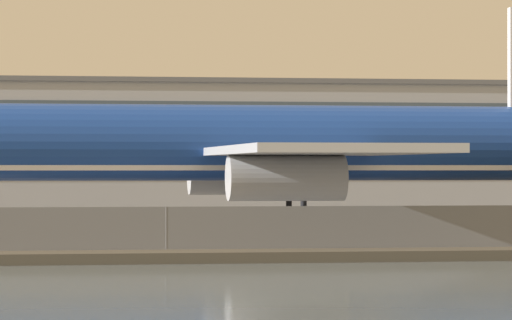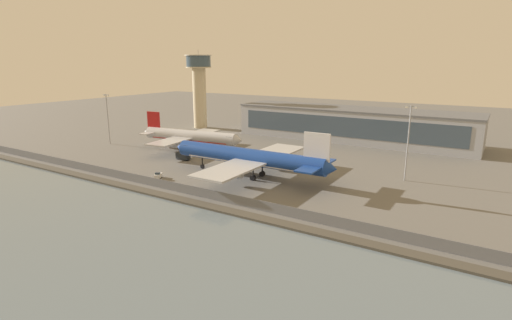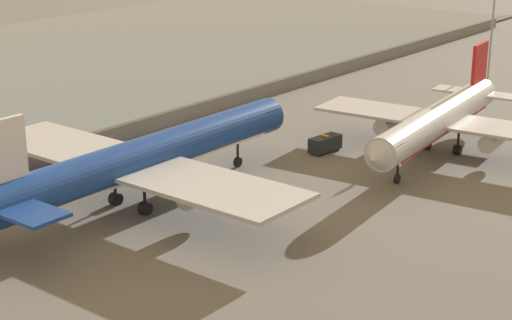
{
  "view_description": "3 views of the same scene",
  "coord_description": "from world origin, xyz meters",
  "px_view_note": "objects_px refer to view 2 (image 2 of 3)",
  "views": [
    {
      "loc": [
        -6.36,
        -88.1,
        4.32
      ],
      "look_at": [
        7.58,
        5.41,
        4.76
      ],
      "focal_mm": 105.0,
      "sensor_mm": 36.0,
      "label": 1
    },
    {
      "loc": [
        67.69,
        -87.28,
        32.22
      ],
      "look_at": [
        7.39,
        8.83,
        4.23
      ],
      "focal_mm": 28.0,
      "sensor_mm": 36.0,
      "label": 2
    },
    {
      "loc": [
        74.19,
        76.64,
        37.36
      ],
      "look_at": [
        -1.87,
        14.86,
        5.02
      ],
      "focal_mm": 60.0,
      "sensor_mm": 36.0,
      "label": 3
    }
  ],
  "objects_px": {
    "cargo_jet_blue": "(250,158)",
    "control_tower": "(199,83)",
    "baggage_tug": "(158,176)",
    "passenger_jet_silver": "(189,136)",
    "apron_light_mast_apron_west": "(408,139)",
    "ops_van": "(183,156)",
    "apron_light_mast_apron_east": "(108,116)"
  },
  "relations": [
    {
      "from": "passenger_jet_silver",
      "to": "control_tower",
      "type": "xyz_separation_m",
      "value": [
        -30.02,
        42.53,
        16.78
      ]
    },
    {
      "from": "apron_light_mast_apron_west",
      "to": "baggage_tug",
      "type": "bearing_deg",
      "value": -149.7
    },
    {
      "from": "cargo_jet_blue",
      "to": "baggage_tug",
      "type": "bearing_deg",
      "value": -144.59
    },
    {
      "from": "cargo_jet_blue",
      "to": "apron_light_mast_apron_east",
      "type": "relative_size",
      "value": 2.69
    },
    {
      "from": "baggage_tug",
      "to": "apron_light_mast_apron_east",
      "type": "distance_m",
      "value": 59.22
    },
    {
      "from": "cargo_jet_blue",
      "to": "apron_light_mast_apron_west",
      "type": "xyz_separation_m",
      "value": [
        38.48,
        19.78,
        6.11
      ]
    },
    {
      "from": "cargo_jet_blue",
      "to": "control_tower",
      "type": "relative_size",
      "value": 1.41
    },
    {
      "from": "ops_van",
      "to": "apron_light_mast_apron_west",
      "type": "xyz_separation_m",
      "value": [
        68.84,
        14.54,
        10.47
      ]
    },
    {
      "from": "apron_light_mast_apron_west",
      "to": "passenger_jet_silver",
      "type": "bearing_deg",
      "value": -179.02
    },
    {
      "from": "passenger_jet_silver",
      "to": "ops_van",
      "type": "bearing_deg",
      "value": -56.12
    },
    {
      "from": "cargo_jet_blue",
      "to": "apron_light_mast_apron_east",
      "type": "bearing_deg",
      "value": 172.36
    },
    {
      "from": "passenger_jet_silver",
      "to": "baggage_tug",
      "type": "height_order",
      "value": "passenger_jet_silver"
    },
    {
      "from": "passenger_jet_silver",
      "to": "apron_light_mast_apron_east",
      "type": "distance_m",
      "value": 36.28
    },
    {
      "from": "apron_light_mast_apron_west",
      "to": "ops_van",
      "type": "bearing_deg",
      "value": -168.07
    },
    {
      "from": "passenger_jet_silver",
      "to": "control_tower",
      "type": "bearing_deg",
      "value": 125.21
    },
    {
      "from": "cargo_jet_blue",
      "to": "ops_van",
      "type": "bearing_deg",
      "value": 170.21
    },
    {
      "from": "cargo_jet_blue",
      "to": "baggage_tug",
      "type": "distance_m",
      "value": 26.66
    },
    {
      "from": "cargo_jet_blue",
      "to": "apron_light_mast_apron_west",
      "type": "distance_m",
      "value": 43.69
    },
    {
      "from": "cargo_jet_blue",
      "to": "control_tower",
      "type": "height_order",
      "value": "control_tower"
    },
    {
      "from": "baggage_tug",
      "to": "control_tower",
      "type": "distance_m",
      "value": 92.42
    },
    {
      "from": "passenger_jet_silver",
      "to": "apron_light_mast_apron_west",
      "type": "distance_m",
      "value": 78.0
    },
    {
      "from": "baggage_tug",
      "to": "passenger_jet_silver",
      "type": "bearing_deg",
      "value": 117.97
    },
    {
      "from": "passenger_jet_silver",
      "to": "apron_light_mast_apron_west",
      "type": "xyz_separation_m",
      "value": [
        77.71,
        1.34,
        6.57
      ]
    },
    {
      "from": "cargo_jet_blue",
      "to": "ops_van",
      "type": "distance_m",
      "value": 31.12
    },
    {
      "from": "ops_van",
      "to": "apron_light_mast_apron_east",
      "type": "height_order",
      "value": "apron_light_mast_apron_east"
    },
    {
      "from": "baggage_tug",
      "to": "control_tower",
      "type": "relative_size",
      "value": 0.09
    },
    {
      "from": "passenger_jet_silver",
      "to": "control_tower",
      "type": "height_order",
      "value": "control_tower"
    },
    {
      "from": "ops_van",
      "to": "apron_light_mast_apron_east",
      "type": "relative_size",
      "value": 0.27
    },
    {
      "from": "ops_van",
      "to": "apron_light_mast_apron_west",
      "type": "height_order",
      "value": "apron_light_mast_apron_west"
    },
    {
      "from": "cargo_jet_blue",
      "to": "passenger_jet_silver",
      "type": "distance_m",
      "value": 43.35
    },
    {
      "from": "apron_light_mast_apron_west",
      "to": "cargo_jet_blue",
      "type": "bearing_deg",
      "value": -152.79
    },
    {
      "from": "baggage_tug",
      "to": "apron_light_mast_apron_west",
      "type": "relative_size",
      "value": 0.17
    }
  ]
}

